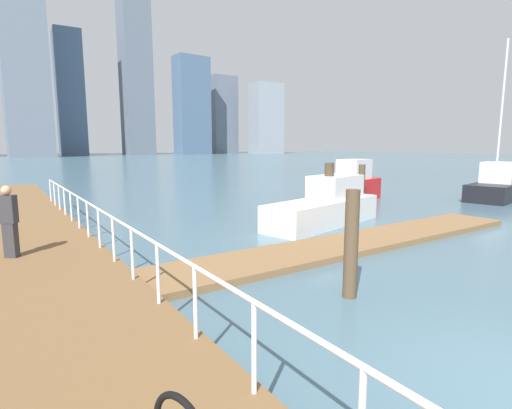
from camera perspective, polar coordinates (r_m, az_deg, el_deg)
name	(u,v)px	position (r m, az deg, el deg)	size (l,w,h in m)	color
ground_plane	(116,203)	(22.47, -19.80, 0.19)	(300.00, 300.00, 0.00)	#476675
floating_dock	(354,243)	(12.56, 14.08, -5.48)	(14.56, 2.00, 0.18)	olive
boardwalk_railing	(113,227)	(9.65, -20.19, -3.08)	(0.06, 23.80, 1.08)	white
dock_piling_0	(329,194)	(15.66, 10.56, 1.56)	(0.36, 0.36, 2.42)	#473826
dock_piling_1	(362,185)	(21.23, 15.15, 2.81)	(0.33, 0.33, 2.11)	brown
dock_piling_2	(351,244)	(8.15, 13.72, -5.67)	(0.28, 0.28, 2.23)	brown
moored_boat_0	(347,186)	(22.42, 13.17, 2.60)	(5.71, 2.91, 2.32)	red
moored_boat_2	(326,207)	(15.63, 10.13, -0.29)	(5.94, 2.96, 1.90)	white
moored_boat_3	(496,185)	(26.07, 31.61, 2.38)	(4.52, 2.78, 8.76)	black
pedestrian_1	(9,220)	(11.09, -32.36, -1.96)	(0.42, 0.39, 1.75)	#333338
skyline_tower_2	(22,37)	(124.39, -31.00, 20.27)	(10.87, 8.96, 61.45)	slate
skyline_tower_3	(70,94)	(141.40, -25.51, 14.36)	(7.88, 9.27, 38.52)	slate
skyline_tower_4	(135,50)	(144.39, -17.27, 20.74)	(9.09, 8.20, 68.71)	slate
skyline_tower_5	(192,106)	(143.92, -9.32, 13.98)	(11.65, 6.98, 33.70)	slate
skyline_tower_6	(219,116)	(162.96, -5.36, 12.77)	(10.00, 13.70, 30.06)	slate
skyline_tower_7	(266,119)	(152.47, 1.49, 12.37)	(11.27, 7.96, 26.24)	#8C939E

